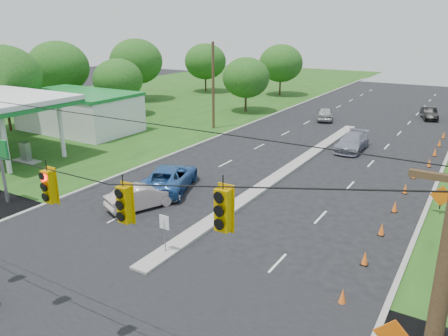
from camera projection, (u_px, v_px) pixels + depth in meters
The scene contains 33 objects.
ground at pixel (65, 323), 16.28m from camera, with size 160.00×160.00×0.00m, color black.
grass_left at pixel (28, 128), 47.27m from camera, with size 40.00×160.00×0.06m, color #1E4714.
cross_street at pixel (65, 323), 16.28m from camera, with size 160.00×14.00×0.02m, color black.
curb_left at pixel (233, 131), 45.64m from camera, with size 0.25×110.00×0.16m, color gray.
curb_right at pixel (446, 161), 35.72m from camera, with size 0.25×110.00×0.16m, color gray.
median at pixel (288, 170), 33.36m from camera, with size 1.00×34.00×0.18m, color gray.
median_sign at pixel (165, 227), 20.70m from camera, with size 0.55×0.06×2.05m.
signal_span at pixel (21, 209), 13.94m from camera, with size 25.60×0.32×9.00m.
utility_pole_far_left at pixel (213, 86), 45.41m from camera, with size 0.28×0.28×9.00m, color #422D1C.
gas_station at pixel (67, 109), 43.54m from camera, with size 18.40×19.70×5.20m.
cone_1 at pixel (343, 296), 17.29m from camera, with size 0.32×0.32×0.70m, color orange.
cone_2 at pixel (365, 258), 20.13m from camera, with size 0.32×0.32×0.70m, color orange.
cone_3 at pixel (382, 229), 22.98m from camera, with size 0.32×0.32×0.70m, color orange.
cone_4 at pixel (395, 207), 25.83m from camera, with size 0.32×0.32×0.70m, color orange.
cone_5 at pixel (405, 189), 28.67m from camera, with size 0.32×0.32×0.70m, color orange.
cone_6 at pixel (414, 174), 31.52m from camera, with size 0.32×0.32×0.70m, color orange.
cone_7 at pixel (429, 163), 34.07m from camera, with size 0.32×0.32×0.70m, color orange.
cone_8 at pixel (435, 152), 36.92m from camera, with size 0.32×0.32×0.70m, color orange.
cone_9 at pixel (440, 143), 39.77m from camera, with size 0.32×0.32×0.70m, color orange.
cone_10 at pixel (444, 135), 42.61m from camera, with size 0.32×0.32×0.70m, color orange.
work_sign_1 at pixel (441, 197), 25.28m from camera, with size 1.27×0.58×1.37m.
tree_1 at pixel (3, 77), 43.91m from camera, with size 7.56×7.56×8.82m.
tree_2 at pixel (118, 80), 52.09m from camera, with size 5.88×5.88×6.86m.
tree_3 at pixel (136, 62), 62.78m from camera, with size 7.56×7.56×8.82m.
tree_4 at pixel (205, 61), 70.77m from camera, with size 6.72×6.72×7.84m.
tree_5 at pixel (246, 78), 54.33m from camera, with size 5.88×5.88×6.86m.
tree_6 at pixel (281, 63), 67.32m from camera, with size 6.72×6.72×7.84m.
tree_14 at pixel (58, 67), 54.00m from camera, with size 7.56×7.56×8.82m.
white_sedan at pixel (142, 196), 26.35m from camera, with size 1.53×4.39×1.45m, color #C3AEAB.
blue_pickup at pixel (170, 177), 29.35m from camera, with size 2.74×5.93×1.65m, color #265396.
silver_car_far at pixel (352, 142), 38.46m from camera, with size 2.11×5.18×1.50m, color gray.
silver_car_oncoming at pixel (325, 114), 50.73m from camera, with size 1.75×4.34×1.48m, color #ADADAD.
dark_car_receding at pixel (429, 113), 51.33m from camera, with size 1.44×4.14×1.36m, color black.
Camera 1 is at (12.13, -8.63, 10.58)m, focal length 35.00 mm.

